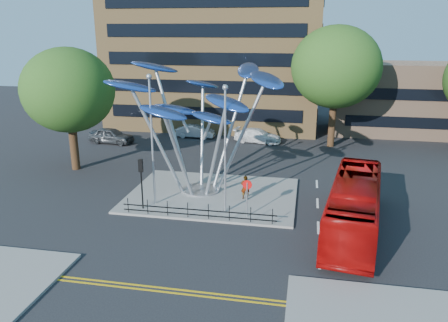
% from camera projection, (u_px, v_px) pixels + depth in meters
% --- Properties ---
extents(ground, '(120.00, 120.00, 0.00)m').
position_uv_depth(ground, '(207.00, 233.00, 25.97)').
color(ground, black).
rests_on(ground, ground).
extents(traffic_island, '(12.00, 9.00, 0.15)m').
position_uv_depth(traffic_island, '(213.00, 195.00, 31.77)').
color(traffic_island, slate).
rests_on(traffic_island, ground).
extents(double_yellow_near, '(40.00, 0.12, 0.01)m').
position_uv_depth(double_yellow_near, '(179.00, 290.00, 20.34)').
color(double_yellow_near, gold).
rests_on(double_yellow_near, ground).
extents(double_yellow_far, '(40.00, 0.12, 0.01)m').
position_uv_depth(double_yellow_far, '(177.00, 293.00, 20.05)').
color(double_yellow_far, gold).
rests_on(double_yellow_far, ground).
extents(brick_tower, '(25.00, 15.00, 30.00)m').
position_uv_depth(brick_tower, '(217.00, 0.00, 52.77)').
color(brick_tower, olive).
rests_on(brick_tower, ground).
extents(low_building_near, '(15.00, 8.00, 8.00)m').
position_uv_depth(low_building_near, '(401.00, 98.00, 50.11)').
color(low_building_near, '#9D785C').
rests_on(low_building_near, ground).
extents(tree_right, '(8.80, 8.80, 12.11)m').
position_uv_depth(tree_right, '(336.00, 67.00, 42.86)').
color(tree_right, black).
rests_on(tree_right, ground).
extents(tree_left, '(7.60, 7.60, 10.32)m').
position_uv_depth(tree_left, '(68.00, 90.00, 35.93)').
color(tree_left, black).
rests_on(tree_left, ground).
extents(leaf_sculpture, '(12.72, 9.54, 9.51)m').
position_uv_depth(leaf_sculpture, '(199.00, 100.00, 30.63)').
color(leaf_sculpture, '#9EA0A5').
rests_on(leaf_sculpture, traffic_island).
extents(street_lamp_left, '(0.36, 0.36, 8.80)m').
position_uv_depth(street_lamp_left, '(152.00, 129.00, 28.52)').
color(street_lamp_left, '#9EA0A5').
rests_on(street_lamp_left, traffic_island).
extents(street_lamp_right, '(0.36, 0.36, 8.30)m').
position_uv_depth(street_lamp_right, '(225.00, 139.00, 27.22)').
color(street_lamp_right, '#9EA0A5').
rests_on(street_lamp_right, traffic_island).
extents(traffic_light_island, '(0.28, 0.18, 3.42)m').
position_uv_depth(traffic_light_island, '(141.00, 173.00, 28.47)').
color(traffic_light_island, black).
rests_on(traffic_light_island, traffic_island).
extents(no_entry_sign_island, '(0.60, 0.10, 2.45)m').
position_uv_depth(no_entry_sign_island, '(247.00, 192.00, 27.45)').
color(no_entry_sign_island, '#9EA0A5').
rests_on(no_entry_sign_island, traffic_island).
extents(pedestrian_railing_front, '(10.00, 0.06, 1.00)m').
position_uv_depth(pedestrian_railing_front, '(198.00, 212.00, 27.59)').
color(pedestrian_railing_front, black).
rests_on(pedestrian_railing_front, traffic_island).
extents(red_bus, '(4.42, 11.81, 3.21)m').
position_uv_depth(red_bus, '(354.00, 205.00, 25.90)').
color(red_bus, '#9A0807').
rests_on(red_bus, ground).
extents(pedestrian, '(0.66, 0.47, 1.71)m').
position_uv_depth(pedestrian, '(245.00, 187.00, 30.60)').
color(pedestrian, gray).
rests_on(pedestrian, traffic_island).
extents(parked_car_left, '(5.02, 2.48, 1.65)m').
position_uv_depth(parked_car_left, '(111.00, 136.00, 46.18)').
color(parked_car_left, '#3A3D41').
rests_on(parked_car_left, ground).
extents(parked_car_mid, '(4.33, 1.61, 1.42)m').
position_uv_depth(parked_car_mid, '(196.00, 131.00, 48.58)').
color(parked_car_mid, '#B4B6BC').
rests_on(parked_car_mid, ground).
extents(parked_car_right, '(5.28, 2.76, 1.46)m').
position_uv_depth(parked_car_right, '(258.00, 136.00, 46.53)').
color(parked_car_right, white).
rests_on(parked_car_right, ground).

